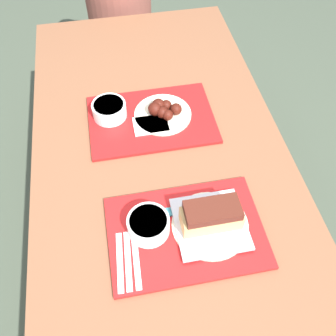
{
  "coord_description": "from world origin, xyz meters",
  "views": [
    {
      "loc": [
        -0.12,
        -0.7,
        1.71
      ],
      "look_at": [
        0.01,
        -0.02,
        0.79
      ],
      "focal_mm": 40.0,
      "sensor_mm": 36.0,
      "label": 1
    }
  ],
  "objects_px": {
    "tray_far": "(152,119)",
    "wings_plate_far": "(163,111)",
    "tray_near": "(186,232)",
    "bowl_coleslaw_near": "(148,225)",
    "bowl_coleslaw_far": "(109,109)",
    "brisket_sandwich_plate": "(211,219)"
  },
  "relations": [
    {
      "from": "tray_far",
      "to": "wings_plate_far",
      "type": "xyz_separation_m",
      "value": [
        0.04,
        0.01,
        0.03
      ]
    },
    {
      "from": "tray_far",
      "to": "wings_plate_far",
      "type": "distance_m",
      "value": 0.05
    },
    {
      "from": "tray_near",
      "to": "bowl_coleslaw_near",
      "type": "xyz_separation_m",
      "value": [
        -0.1,
        0.02,
        0.04
      ]
    },
    {
      "from": "tray_far",
      "to": "bowl_coleslaw_far",
      "type": "bearing_deg",
      "value": 164.24
    },
    {
      "from": "tray_near",
      "to": "wings_plate_far",
      "type": "relative_size",
      "value": 2.17
    },
    {
      "from": "brisket_sandwich_plate",
      "to": "bowl_coleslaw_far",
      "type": "distance_m",
      "value": 0.55
    },
    {
      "from": "tray_near",
      "to": "wings_plate_far",
      "type": "height_order",
      "value": "wings_plate_far"
    },
    {
      "from": "bowl_coleslaw_near",
      "to": "wings_plate_far",
      "type": "relative_size",
      "value": 0.59
    },
    {
      "from": "bowl_coleslaw_near",
      "to": "wings_plate_far",
      "type": "bearing_deg",
      "value": 74.79
    },
    {
      "from": "tray_near",
      "to": "bowl_coleslaw_near",
      "type": "relative_size",
      "value": 3.7
    },
    {
      "from": "bowl_coleslaw_near",
      "to": "bowl_coleslaw_far",
      "type": "bearing_deg",
      "value": 97.82
    },
    {
      "from": "brisket_sandwich_plate",
      "to": "bowl_coleslaw_far",
      "type": "bearing_deg",
      "value": 115.81
    },
    {
      "from": "tray_far",
      "to": "wings_plate_far",
      "type": "height_order",
      "value": "wings_plate_far"
    },
    {
      "from": "tray_far",
      "to": "bowl_coleslaw_near",
      "type": "xyz_separation_m",
      "value": [
        -0.08,
        -0.43,
        0.04
      ]
    },
    {
      "from": "bowl_coleslaw_near",
      "to": "tray_far",
      "type": "bearing_deg",
      "value": 79.85
    },
    {
      "from": "brisket_sandwich_plate",
      "to": "tray_far",
      "type": "bearing_deg",
      "value": 101.96
    },
    {
      "from": "tray_near",
      "to": "bowl_coleslaw_near",
      "type": "distance_m",
      "value": 0.11
    },
    {
      "from": "tray_near",
      "to": "tray_far",
      "type": "bearing_deg",
      "value": 93.15
    },
    {
      "from": "tray_near",
      "to": "wings_plate_far",
      "type": "xyz_separation_m",
      "value": [
        0.02,
        0.46,
        0.03
      ]
    },
    {
      "from": "tray_far",
      "to": "bowl_coleslaw_near",
      "type": "bearing_deg",
      "value": -100.15
    },
    {
      "from": "tray_far",
      "to": "brisket_sandwich_plate",
      "type": "height_order",
      "value": "brisket_sandwich_plate"
    },
    {
      "from": "bowl_coleslaw_far",
      "to": "wings_plate_far",
      "type": "xyz_separation_m",
      "value": [
        0.18,
        -0.03,
        -0.01
      ]
    }
  ]
}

